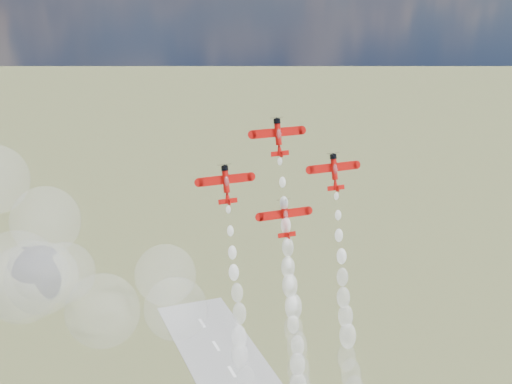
{
  "coord_description": "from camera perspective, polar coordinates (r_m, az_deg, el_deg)",
  "views": [
    {
      "loc": [
        -74.25,
        -133.15,
        151.52
      ],
      "look_at": [
        -22.52,
        4.23,
        102.08
      ],
      "focal_mm": 50.0,
      "sensor_mm": 36.0,
      "label": 1
    }
  ],
  "objects": [
    {
      "name": "drifted_smoke_cloud",
      "position": [
        175.35,
        -16.29,
        -6.39
      ],
      "size": [
        68.91,
        33.53,
        57.08
      ],
      "color": "white",
      "rests_on": "ground"
    },
    {
      "name": "plane_right",
      "position": [
        161.29,
        6.29,
        1.68
      ],
      "size": [
        11.73,
        4.44,
        8.23
      ],
      "rotation": [
        1.32,
        0.0,
        0.0
      ],
      "color": "red",
      "rests_on": "ground"
    },
    {
      "name": "smoke_trail_lead",
      "position": [
        162.81,
        3.19,
        -11.87
      ],
      "size": [
        5.24,
        16.41,
        53.03
      ],
      "color": "white",
      "rests_on": "plane_lead"
    },
    {
      "name": "plane_left",
      "position": [
        151.81,
        -2.41,
        0.7
      ],
      "size": [
        11.73,
        4.44,
        8.23
      ],
      "rotation": [
        1.32,
        0.0,
        0.0
      ],
      "color": "red",
      "rests_on": "ground"
    },
    {
      "name": "smoke_trail_right",
      "position": [
        170.59,
        7.52,
        -13.8
      ],
      "size": [
        6.1,
        16.17,
        52.22
      ],
      "color": "white",
      "rests_on": "plane_right"
    },
    {
      "name": "plane_lead",
      "position": [
        155.72,
        1.79,
        4.5
      ],
      "size": [
        11.73,
        4.44,
        8.23
      ],
      "rotation": [
        1.32,
        0.0,
        0.0
      ],
      "color": "red",
      "rests_on": "ground"
    },
    {
      "name": "plane_slot",
      "position": [
        156.99,
        2.35,
        -2.05
      ],
      "size": [
        11.73,
        4.44,
        8.23
      ],
      "rotation": [
        1.32,
        0.0,
        0.0
      ],
      "color": "red",
      "rests_on": "ground"
    }
  ]
}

